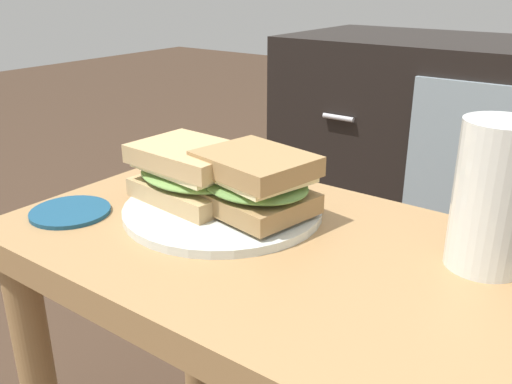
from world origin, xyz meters
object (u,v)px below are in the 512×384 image
at_px(sandwich_front, 192,172).
at_px(coaster, 70,212).
at_px(plate, 223,209).
at_px(sandwich_back, 255,182).
at_px(tv_cabinet, 473,160).
at_px(beer_glass, 492,199).

relative_size(sandwich_front, coaster, 1.66).
bearing_deg(coaster, plate, 37.42).
height_order(sandwich_back, coaster, sandwich_back).
height_order(sandwich_front, coaster, sandwich_front).
bearing_deg(sandwich_front, coaster, -133.35).
relative_size(tv_cabinet, beer_glass, 6.64).
height_order(sandwich_front, beer_glass, beer_glass).
xyz_separation_m(sandwich_front, beer_glass, (0.33, 0.06, 0.03)).
bearing_deg(tv_cabinet, sandwich_back, -89.97).
distance_m(sandwich_front, coaster, 0.15).
relative_size(plate, beer_glass, 1.63).
xyz_separation_m(tv_cabinet, sandwich_front, (-0.09, -0.93, 0.21)).
xyz_separation_m(sandwich_front, coaster, (-0.10, -0.11, -0.04)).
xyz_separation_m(plate, sandwich_back, (0.04, 0.00, 0.04)).
xyz_separation_m(sandwich_back, beer_glass, (0.24, 0.05, 0.02)).
bearing_deg(coaster, sandwich_front, 46.65).
distance_m(tv_cabinet, beer_glass, 0.94).
relative_size(plate, sandwich_back, 1.59).
height_order(plate, coaster, plate).
bearing_deg(beer_glass, plate, -169.77).
height_order(tv_cabinet, beer_glass, beer_glass).
bearing_deg(coaster, beer_glass, 20.65).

